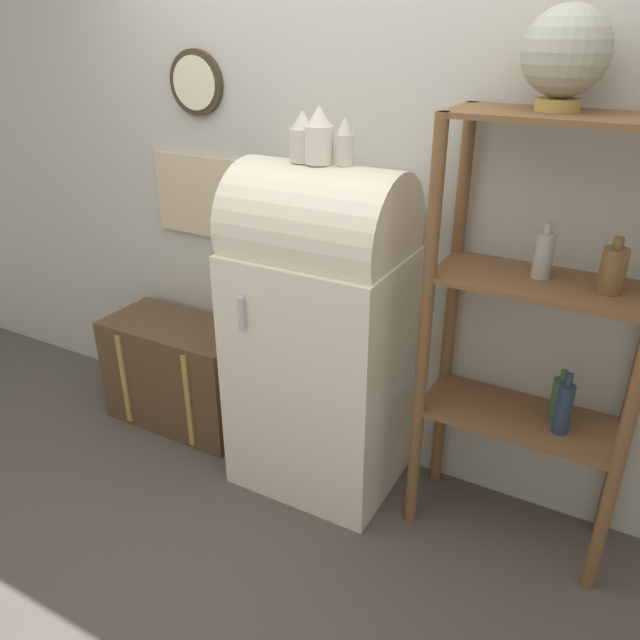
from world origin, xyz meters
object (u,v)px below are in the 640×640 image
(globe, at_px, (566,53))
(vase_left, at_px, (303,138))
(vase_center, at_px, (319,137))
(refrigerator, at_px, (320,331))
(suitcase_trunk, at_px, (181,373))
(vase_right, at_px, (344,143))

(globe, bearing_deg, vase_left, -173.17)
(vase_left, xyz_separation_m, vase_center, (0.08, -0.00, 0.01))
(refrigerator, xyz_separation_m, suitcase_trunk, (-0.88, 0.04, -0.49))
(suitcase_trunk, distance_m, vase_center, 1.59)
(refrigerator, xyz_separation_m, vase_right, (0.10, 0.01, 0.82))
(vase_left, bearing_deg, vase_right, 5.99)
(globe, relative_size, vase_right, 1.80)
(refrigerator, height_order, vase_left, vase_left)
(vase_right, bearing_deg, globe, 7.02)
(vase_left, bearing_deg, globe, 6.83)
(refrigerator, distance_m, globe, 1.42)
(refrigerator, bearing_deg, vase_right, 8.13)
(globe, bearing_deg, suitcase_trunk, -177.89)
(globe, relative_size, vase_left, 1.65)
(globe, bearing_deg, refrigerator, -172.85)
(refrigerator, distance_m, vase_left, 0.83)
(suitcase_trunk, bearing_deg, globe, 2.11)
(suitcase_trunk, height_order, vase_center, vase_center)
(globe, relative_size, vase_center, 1.47)
(refrigerator, distance_m, vase_center, 0.83)
(refrigerator, relative_size, vase_center, 6.89)
(refrigerator, height_order, globe, globe)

